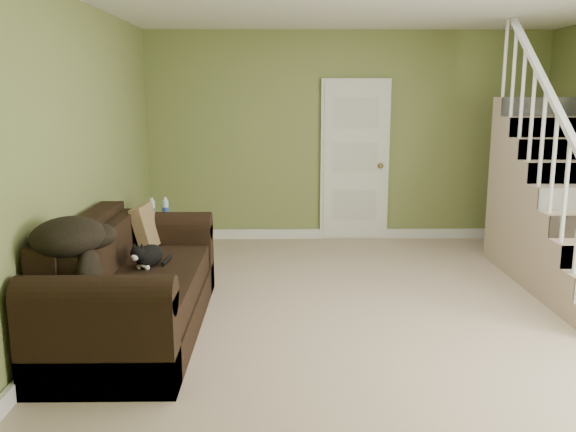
{
  "coord_description": "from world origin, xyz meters",
  "views": [
    {
      "loc": [
        -0.85,
        -4.93,
        1.85
      ],
      "look_at": [
        -0.78,
        0.1,
        0.83
      ],
      "focal_mm": 38.0,
      "sensor_mm": 36.0,
      "label": 1
    }
  ],
  "objects_px": {
    "cat": "(149,256)",
    "banana": "(127,292)",
    "side_table": "(161,242)",
    "sofa": "(130,290)"
  },
  "relations": [
    {
      "from": "cat",
      "to": "banana",
      "type": "distance_m",
      "value": 0.7
    },
    {
      "from": "side_table",
      "to": "cat",
      "type": "relative_size",
      "value": 1.57
    },
    {
      "from": "side_table",
      "to": "banana",
      "type": "xyz_separation_m",
      "value": [
        0.22,
        -2.35,
        0.23
      ]
    },
    {
      "from": "sofa",
      "to": "banana",
      "type": "distance_m",
      "value": 0.58
    },
    {
      "from": "side_table",
      "to": "cat",
      "type": "distance_m",
      "value": 1.7
    },
    {
      "from": "sofa",
      "to": "side_table",
      "type": "xyz_separation_m",
      "value": [
        -0.1,
        1.81,
        -0.06
      ]
    },
    {
      "from": "side_table",
      "to": "banana",
      "type": "bearing_deg",
      "value": -84.56
    },
    {
      "from": "sofa",
      "to": "cat",
      "type": "distance_m",
      "value": 0.31
    },
    {
      "from": "cat",
      "to": "side_table",
      "type": "bearing_deg",
      "value": 116.33
    },
    {
      "from": "cat",
      "to": "banana",
      "type": "xyz_separation_m",
      "value": [
        -0.0,
        -0.7,
        -0.06
      ]
    }
  ]
}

